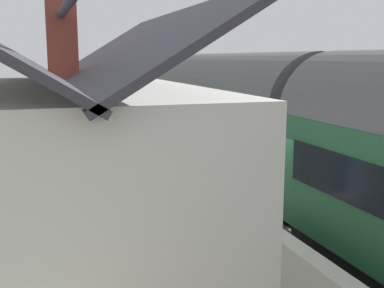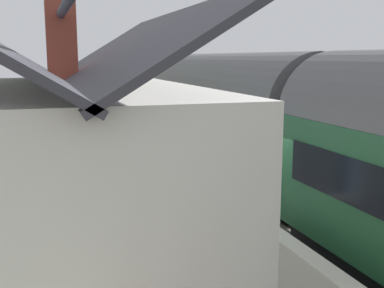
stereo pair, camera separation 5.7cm
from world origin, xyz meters
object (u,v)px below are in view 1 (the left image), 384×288
Objects in this scene: bench_mid_platform at (117,144)px; planter_under_sign at (25,138)px; lamp_post_platform at (127,78)px; station_building at (72,158)px; planter_bench_left at (55,135)px; bench_near_building at (91,123)px; planter_by_door at (44,163)px.

bench_mid_platform is 4.50m from planter_under_sign.
station_building is at bearing 164.14° from lamp_post_platform.
planter_bench_left is 0.23× the size of lamp_post_platform.
bench_near_building is at bearing -7.80° from station_building.
planter_bench_left is (4.24, -0.50, 0.12)m from planter_by_door.
station_building reaches higher than planter_by_door.
station_building is 5.57m from planter_by_door.
planter_bench_left is (9.65, -0.07, -1.08)m from station_building.
bench_mid_platform is 5.34m from bench_near_building.
station_building is at bearing 172.20° from bench_near_building.
planter_under_sign is at bearing 125.83° from bench_near_building.
bench_near_building is (5.34, 0.25, 0.00)m from bench_mid_platform.
bench_mid_platform reaches higher than planter_bench_left.
station_building reaches higher than planter_under_sign.
planter_bench_left is 3.62m from lamp_post_platform.
lamp_post_platform reaches higher than planter_by_door.
planter_bench_left is at bearing 147.65° from bench_near_building.
planter_bench_left is at bearing -6.74° from planter_by_door.
planter_bench_left reaches higher than planter_under_sign.
bench_mid_platform is 2.76m from planter_by_door.
planter_under_sign is 1.25m from planter_bench_left.
bench_mid_platform is at bearing -177.31° from bench_near_building.
station_building reaches higher than bench_mid_platform.
station_building is 10.86m from lamp_post_platform.
station_building is 5.76× the size of bench_mid_platform.
station_building is 9.88× the size of planter_bench_left.
lamp_post_platform is at bearing -75.43° from planter_bench_left.
station_building is at bearing 164.33° from bench_mid_platform.
planter_by_door is at bearing -173.03° from planter_under_sign.
bench_mid_platform is 1.72× the size of planter_bench_left.
planter_under_sign is at bearing 6.97° from planter_by_door.
station_building is 2.29× the size of lamp_post_platform.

